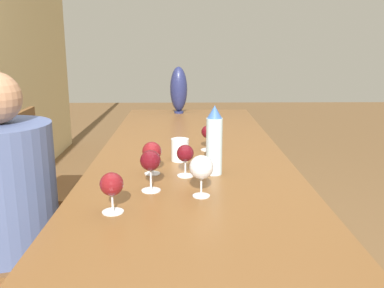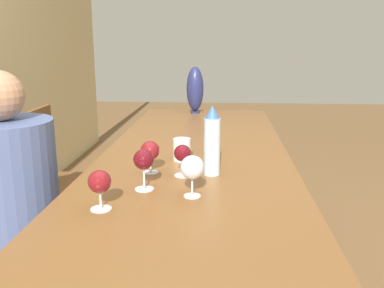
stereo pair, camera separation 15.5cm
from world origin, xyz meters
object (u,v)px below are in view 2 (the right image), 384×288
at_px(wine_glass_1, 182,154).
at_px(wine_glass_4, 100,183).
at_px(water_bottle, 212,142).
at_px(wine_glass_5, 192,168).
at_px(person_near, 15,207).
at_px(wine_glass_6, 150,151).
at_px(chair_far, 62,179).
at_px(water_tumbler, 182,150).
at_px(vase, 195,89).
at_px(wine_glass_3, 144,161).
at_px(wine_glass_0, 213,133).

height_order(wine_glass_1, wine_glass_4, wine_glass_4).
bearing_deg(water_bottle, wine_glass_5, 166.49).
xyz_separation_m(wine_glass_5, person_near, (0.18, 0.74, -0.24)).
distance_m(wine_glass_6, chair_far, 0.97).
relative_size(water_tumbler, wine_glass_5, 0.68).
height_order(wine_glass_4, person_near, person_near).
bearing_deg(water_bottle, wine_glass_4, 138.50).
relative_size(vase, wine_glass_3, 2.24).
bearing_deg(wine_glass_0, wine_glass_5, 175.05).
relative_size(water_tumbler, vase, 0.30).
height_order(vase, wine_glass_3, vase).
xyz_separation_m(vase, wine_glass_5, (-1.72, -0.10, -0.07)).
bearing_deg(vase, person_near, 157.46).
relative_size(wine_glass_3, wine_glass_6, 1.13).
height_order(water_tumbler, wine_glass_0, wine_glass_0).
bearing_deg(person_near, water_bottle, -84.39).
bearing_deg(wine_glass_6, vase, -3.44).
bearing_deg(chair_far, water_tumbler, -121.32).
bearing_deg(chair_far, wine_glass_5, -137.59).
distance_m(water_tumbler, wine_glass_4, 0.62).
height_order(water_bottle, person_near, person_near).
xyz_separation_m(vase, wine_glass_1, (-1.49, -0.05, -0.08)).
bearing_deg(wine_glass_6, water_bottle, -90.74).
distance_m(wine_glass_1, wine_glass_3, 0.21).
height_order(wine_glass_1, wine_glass_6, wine_glass_6).
relative_size(wine_glass_3, chair_far, 0.17).
height_order(wine_glass_0, wine_glass_5, wine_glass_5).
bearing_deg(wine_glass_1, wine_glass_3, 143.71).
distance_m(wine_glass_0, wine_glass_3, 0.62).
bearing_deg(chair_far, wine_glass_1, -131.31).
xyz_separation_m(wine_glass_6, person_near, (-0.08, 0.55, -0.22)).
bearing_deg(wine_glass_1, vase, 1.81).
bearing_deg(vase, water_tumbler, -178.94).
bearing_deg(wine_glass_3, wine_glass_6, 2.96).
height_order(vase, wine_glass_0, vase).
relative_size(wine_glass_3, wine_glass_4, 1.15).
distance_m(wine_glass_3, wine_glass_5, 0.19).
distance_m(wine_glass_0, wine_glass_1, 0.42).
height_order(wine_glass_0, chair_far, chair_far).
bearing_deg(wine_glass_4, water_tumbler, -19.38).
height_order(water_tumbler, person_near, person_near).
bearing_deg(water_bottle, chair_far, 53.76).
distance_m(wine_glass_0, chair_far, 0.99).
relative_size(wine_glass_5, person_near, 0.13).
relative_size(vase, chair_far, 0.38).
bearing_deg(wine_glass_3, vase, -2.67).
distance_m(vase, chair_far, 1.17).
height_order(wine_glass_3, person_near, person_near).
distance_m(water_bottle, chair_far, 1.17).
bearing_deg(water_tumbler, vase, 1.06).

